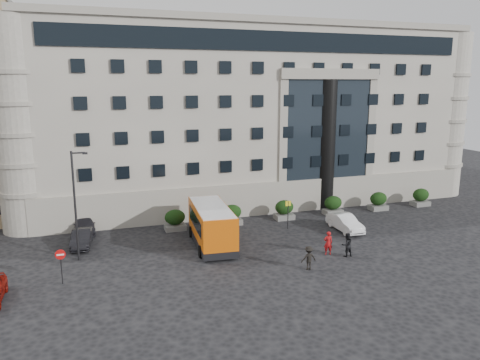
% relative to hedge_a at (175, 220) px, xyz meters
% --- Properties ---
extents(ground, '(120.00, 120.00, 0.00)m').
position_rel_hedge_a_xyz_m(ground, '(4.00, -7.80, -0.93)').
color(ground, black).
rests_on(ground, ground).
extents(civic_building, '(44.00, 24.00, 18.00)m').
position_rel_hedge_a_xyz_m(civic_building, '(10.00, 14.20, 8.07)').
color(civic_building, gray).
rests_on(civic_building, ground).
extents(entrance_column, '(1.80, 1.80, 13.00)m').
position_rel_hedge_a_xyz_m(entrance_column, '(16.00, 2.50, 5.57)').
color(entrance_column, black).
rests_on(entrance_column, ground).
extents(hedge_a, '(1.80, 1.26, 1.84)m').
position_rel_hedge_a_xyz_m(hedge_a, '(0.00, 0.00, 0.00)').
color(hedge_a, '#61615E').
rests_on(hedge_a, ground).
extents(hedge_b, '(1.80, 1.26, 1.84)m').
position_rel_hedge_a_xyz_m(hedge_b, '(5.20, 0.00, 0.00)').
color(hedge_b, '#61615E').
rests_on(hedge_b, ground).
extents(hedge_c, '(1.80, 1.26, 1.84)m').
position_rel_hedge_a_xyz_m(hedge_c, '(10.40, 0.00, 0.00)').
color(hedge_c, '#61615E').
rests_on(hedge_c, ground).
extents(hedge_d, '(1.80, 1.26, 1.84)m').
position_rel_hedge_a_xyz_m(hedge_d, '(15.60, 0.00, 0.00)').
color(hedge_d, '#61615E').
rests_on(hedge_d, ground).
extents(hedge_e, '(1.80, 1.26, 1.84)m').
position_rel_hedge_a_xyz_m(hedge_e, '(20.80, 0.00, 0.00)').
color(hedge_e, '#61615E').
rests_on(hedge_e, ground).
extents(hedge_f, '(1.80, 1.26, 1.84)m').
position_rel_hedge_a_xyz_m(hedge_f, '(26.00, 0.00, 0.00)').
color(hedge_f, '#61615E').
rests_on(hedge_f, ground).
extents(street_lamp, '(1.16, 0.18, 8.00)m').
position_rel_hedge_a_xyz_m(street_lamp, '(-7.94, -4.80, 3.44)').
color(street_lamp, '#262628').
rests_on(street_lamp, ground).
extents(bus_stop_sign, '(0.50, 0.08, 2.52)m').
position_rel_hedge_a_xyz_m(bus_stop_sign, '(9.50, -2.80, 0.80)').
color(bus_stop_sign, '#262628').
rests_on(bus_stop_sign, ground).
extents(no_entry_sign, '(0.64, 0.16, 2.32)m').
position_rel_hedge_a_xyz_m(no_entry_sign, '(-9.00, -8.84, 0.72)').
color(no_entry_sign, '#262628').
rests_on(no_entry_sign, ground).
extents(minibus, '(3.33, 7.79, 3.17)m').
position_rel_hedge_a_xyz_m(minibus, '(2.00, -4.79, 0.82)').
color(minibus, '#D15609').
rests_on(minibus, ground).
extents(red_truck, '(3.61, 5.98, 3.01)m').
position_rel_hedge_a_xyz_m(red_truck, '(-8.09, 10.61, 0.61)').
color(red_truck, maroon).
rests_on(red_truck, ground).
extents(parked_car_b, '(1.83, 4.15, 1.33)m').
position_rel_hedge_a_xyz_m(parked_car_b, '(-7.77, -1.79, -0.27)').
color(parked_car_b, black).
rests_on(parked_car_b, ground).
extents(parked_car_c, '(1.86, 4.42, 1.27)m').
position_rel_hedge_a_xyz_m(parked_car_c, '(-7.50, 1.95, -0.29)').
color(parked_car_c, black).
rests_on(parked_car_c, ground).
extents(parked_car_d, '(2.82, 5.27, 1.41)m').
position_rel_hedge_a_xyz_m(parked_car_d, '(-7.50, 8.20, -0.23)').
color(parked_car_d, black).
rests_on(parked_car_d, ground).
extents(white_taxi, '(1.54, 4.33, 1.42)m').
position_rel_hedge_a_xyz_m(white_taxi, '(14.00, -4.87, -0.22)').
color(white_taxi, silver).
rests_on(white_taxi, ground).
extents(pedestrian_a, '(0.74, 0.57, 1.81)m').
position_rel_hedge_a_xyz_m(pedestrian_a, '(9.69, -9.62, -0.02)').
color(pedestrian_a, '#A51012').
rests_on(pedestrian_a, ground).
extents(pedestrian_b, '(0.90, 0.72, 1.80)m').
position_rel_hedge_a_xyz_m(pedestrian_b, '(10.81, -10.38, -0.03)').
color(pedestrian_b, black).
rests_on(pedestrian_b, ground).
extents(pedestrian_c, '(1.09, 0.64, 1.68)m').
position_rel_hedge_a_xyz_m(pedestrian_c, '(7.00, -11.73, -0.09)').
color(pedestrian_c, black).
rests_on(pedestrian_c, ground).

